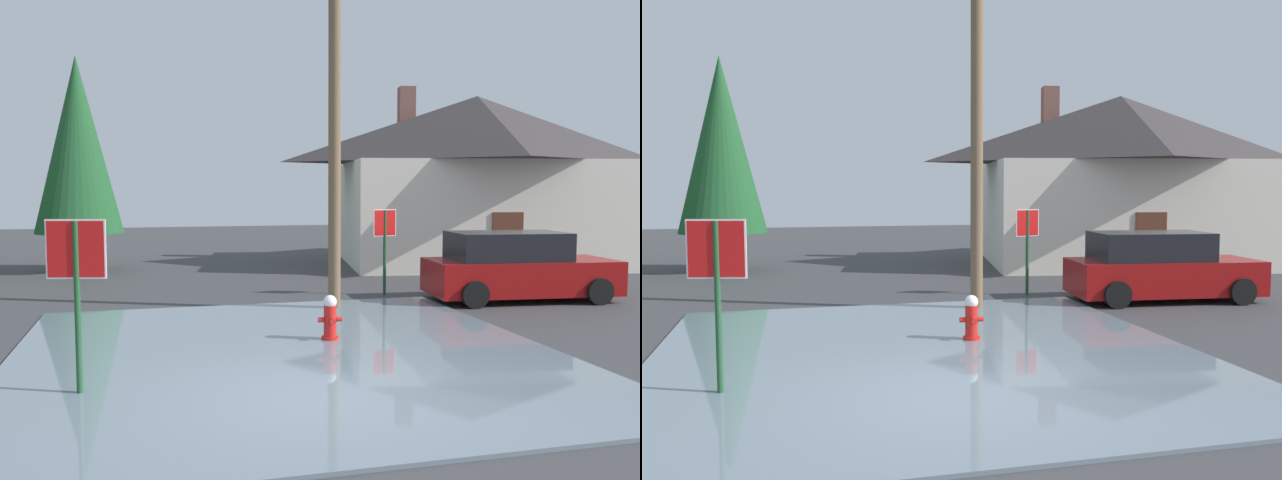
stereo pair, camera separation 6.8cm
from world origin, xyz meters
TOP-DOWN VIEW (x-y plane):
  - ground_plane at (0.00, 0.00)m, footprint 80.00×80.00m
  - flood_puddle at (0.03, 2.36)m, footprint 8.81×9.27m
  - lane_stop_bar at (0.80, -1.31)m, footprint 4.27×0.41m
  - stop_sign_near at (-3.05, 0.92)m, footprint 0.77×0.19m
  - fire_hydrant at (0.97, 3.08)m, footprint 0.43×0.37m
  - utility_pole at (1.90, 6.09)m, footprint 1.60×0.28m
  - stop_sign_far at (3.71, 7.77)m, footprint 0.67×0.20m
  - house at (9.48, 13.90)m, footprint 11.31×8.96m
  - parked_car at (6.60, 6.23)m, footprint 4.71×2.41m
  - pine_tree_tall_left at (-4.40, 15.01)m, footprint 2.84×2.84m

SIDE VIEW (x-z plane):
  - ground_plane at x=0.00m, z-range -0.10..0.00m
  - lane_stop_bar at x=0.80m, z-range 0.00..0.01m
  - flood_puddle at x=0.03m, z-range 0.00..0.05m
  - fire_hydrant at x=0.97m, z-range -0.01..0.84m
  - parked_car at x=6.60m, z-range -0.04..1.65m
  - stop_sign_far at x=3.71m, z-range 0.46..2.68m
  - stop_sign_near at x=-3.05m, z-range 0.51..2.86m
  - house at x=9.48m, z-range -0.12..6.46m
  - utility_pole at x=1.90m, z-range 0.17..7.84m
  - pine_tree_tall_left at x=-4.40m, z-range 0.63..7.73m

